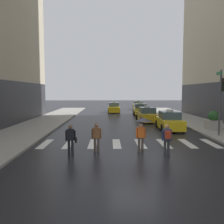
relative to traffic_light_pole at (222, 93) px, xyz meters
The scene contains 13 objects.
ground_plane 9.15m from the traffic_light_pole, 144.38° to the right, with size 160.00×160.00×0.00m, color black.
crosswalk_markings 7.93m from the traffic_light_pole, 164.10° to the right, with size 11.30×2.80×0.01m.
traffic_light_pole is the anchor object (origin of this frame).
taxi_lead 5.31m from the traffic_light_pole, 127.08° to the left, with size 2.05×4.59×1.80m.
taxi_second 10.42m from the traffic_light_pole, 112.77° to the left, with size 2.10×4.62×1.80m.
taxi_third 17.47m from the traffic_light_pole, 102.15° to the left, with size 2.02×4.58×1.80m.
taxi_fourth 22.22m from the traffic_light_pole, 109.58° to the left, with size 1.95×4.55×1.80m.
taxi_fifth 27.20m from the traffic_light_pole, 95.60° to the left, with size 2.08×4.61×1.80m.
pedestrian_with_umbrella 7.79m from the traffic_light_pole, 147.08° to the right, with size 0.96×0.96×1.94m.
pedestrian_with_backpack 7.43m from the traffic_light_pole, 136.90° to the right, with size 0.55×0.43×1.65m.
pedestrian_with_handbag 11.53m from the traffic_light_pole, 154.94° to the right, with size 0.60×0.24×1.65m.
pedestrian_plain_coat 10.13m from the traffic_light_pole, 154.62° to the right, with size 0.55×0.24×1.65m.
planter_near_corner 3.68m from the traffic_light_pole, 75.89° to the left, with size 1.10×1.10×1.60m.
Camera 1 is at (-1.28, -11.91, 3.36)m, focal length 37.40 mm.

